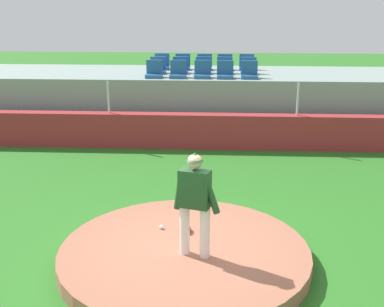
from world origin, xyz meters
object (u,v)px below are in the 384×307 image
baseball (161,227)px  stadium_chair_10 (162,64)px  stadium_chair_14 (247,65)px  stadium_chair_2 (202,72)px  stadium_chair_0 (154,72)px  stadium_chair_1 (178,72)px  pitcher (195,197)px  stadium_chair_4 (249,73)px  stadium_chair_12 (205,65)px  stadium_chair_5 (158,68)px  fielding_glove (185,229)px  stadium_chair_6 (180,68)px  stadium_chair_9 (249,69)px  stadium_chair_3 (225,73)px  stadium_chair_11 (183,65)px  stadium_chair_7 (203,68)px  stadium_chair_8 (225,68)px  stadium_chair_13 (225,65)px

baseball → stadium_chair_10: stadium_chair_10 is taller
stadium_chair_14 → stadium_chair_2: bearing=50.6°
stadium_chair_0 → stadium_chair_10: same height
baseball → stadium_chair_1: (-0.25, 6.98, 1.66)m
pitcher → stadium_chair_4: (1.22, 7.89, 0.71)m
pitcher → stadium_chair_1: bearing=113.1°
stadium_chair_12 → stadium_chair_14: size_ratio=1.00×
stadium_chair_2 → stadium_chair_5: (-1.42, 0.79, 0.00)m
fielding_glove → stadium_chair_6: 8.10m
stadium_chair_9 → baseball: bearing=76.6°
stadium_chair_3 → stadium_chair_11: same height
stadium_chair_0 → stadium_chair_11: 1.81m
stadium_chair_7 → stadium_chair_8: 0.66m
stadium_chair_2 → stadium_chair_9: 1.62m
stadium_chair_11 → stadium_chair_4: bearing=141.8°
pitcher → stadium_chair_3: bearing=103.0°
stadium_chair_6 → stadium_chair_8: (1.38, -0.01, 0.00)m
stadium_chair_7 → stadium_chair_13: size_ratio=1.00×
stadium_chair_1 → stadium_chair_2: same height
baseball → stadium_chair_0: 7.24m
stadium_chair_5 → stadium_chair_9: bearing=-179.6°
stadium_chair_2 → stadium_chair_1: bearing=1.2°
stadium_chair_6 → stadium_chair_9: bearing=179.3°
stadium_chair_1 → stadium_chair_7: same height
stadium_chair_6 → stadium_chair_13: size_ratio=1.00×
stadium_chair_1 → pitcher: bearing=96.4°
stadium_chair_8 → stadium_chair_9: same height
baseball → stadium_chair_13: size_ratio=0.15×
fielding_glove → stadium_chair_14: (1.42, 8.75, 1.64)m
stadium_chair_0 → stadium_chair_9: 2.95m
stadium_chair_5 → stadium_chair_9: size_ratio=1.00×
stadium_chair_0 → stadium_chair_2: 1.44m
stadium_chair_0 → stadium_chair_12: (1.44, 1.64, 0.00)m
fielding_glove → stadium_chair_11: size_ratio=0.60×
pitcher → baseball: bearing=142.0°
pitcher → stadium_chair_9: bearing=98.6°
stadium_chair_6 → baseball: bearing=91.9°
stadium_chair_8 → stadium_chair_12: 1.03m
stadium_chair_4 → stadium_chair_9: bearing=-91.1°
stadium_chair_5 → stadium_chair_14: same height
stadium_chair_12 → stadium_chair_11: bearing=-1.3°
pitcher → stadium_chair_9: 8.81m
pitcher → stadium_chair_14: size_ratio=3.40×
stadium_chair_2 → fielding_glove: bearing=89.7°
pitcher → stadium_chair_11: bearing=111.9°
stadium_chair_2 → stadium_chair_4: same height
stadium_chair_11 → stadium_chair_5: bearing=50.1°
stadium_chair_5 → stadium_chair_6: (0.70, 0.04, 0.00)m
baseball → stadium_chair_14: bearing=78.0°
stadium_chair_9 → stadium_chair_12: (-1.39, 0.82, 0.00)m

